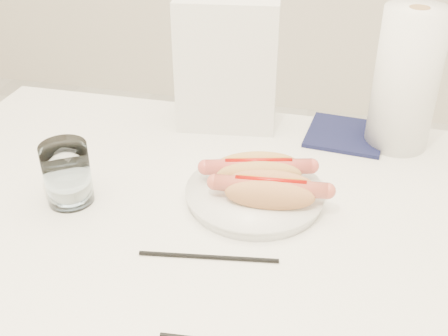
% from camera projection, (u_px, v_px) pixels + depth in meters
% --- Properties ---
extents(table, '(1.20, 0.80, 0.75)m').
position_uv_depth(table, '(215.00, 240.00, 0.96)').
color(table, white).
rests_on(table, ground).
extents(plate, '(0.27, 0.27, 0.02)m').
position_uv_depth(plate, '(255.00, 195.00, 0.95)').
color(plate, white).
rests_on(plate, table).
extents(hotdog_left, '(0.19, 0.11, 0.05)m').
position_uv_depth(hotdog_left, '(258.00, 170.00, 0.96)').
color(hotdog_left, tan).
rests_on(hotdog_left, plate).
extents(hotdog_right, '(0.19, 0.09, 0.05)m').
position_uv_depth(hotdog_right, '(270.00, 190.00, 0.91)').
color(hotdog_right, '#C6824D').
rests_on(hotdog_right, plate).
extents(water_glass, '(0.08, 0.08, 0.11)m').
position_uv_depth(water_glass, '(67.00, 174.00, 0.93)').
color(water_glass, white).
rests_on(water_glass, table).
extents(chopstick_near, '(0.21, 0.04, 0.01)m').
position_uv_depth(chopstick_near, '(209.00, 257.00, 0.83)').
color(chopstick_near, black).
rests_on(chopstick_near, table).
extents(napkin_box, '(0.22, 0.14, 0.27)m').
position_uv_depth(napkin_box, '(227.00, 64.00, 1.14)').
color(napkin_box, silver).
rests_on(napkin_box, table).
extents(navy_napkin, '(0.17, 0.17, 0.01)m').
position_uv_depth(navy_napkin, '(345.00, 134.00, 1.15)').
color(navy_napkin, '#101435').
rests_on(navy_napkin, table).
extents(paper_towel_roll, '(0.16, 0.16, 0.28)m').
position_uv_depth(paper_towel_roll, '(406.00, 80.00, 1.06)').
color(paper_towel_roll, white).
rests_on(paper_towel_roll, table).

